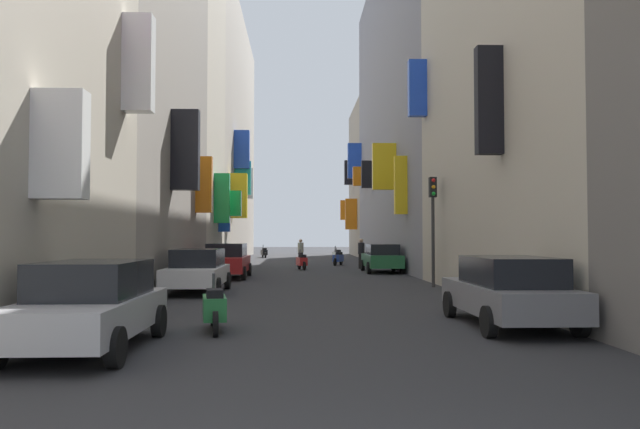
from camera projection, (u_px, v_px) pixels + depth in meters
name	position (u px, v px, depth m)	size (l,w,h in m)	color
ground_plane	(305.00, 271.00, 32.51)	(140.00, 140.00, 0.00)	#2D2D30
building_left_mid_a	(106.00, 66.00, 23.55)	(6.99, 13.07, 17.20)	gray
building_left_mid_b	(164.00, 95.00, 33.88)	(7.30, 7.52, 19.82)	#BCB29E
building_left_mid_c	(207.00, 137.00, 50.07)	(7.22, 24.92, 20.32)	#B2A899
building_right_mid_a	(564.00, 17.00, 18.92)	(6.76, 14.79, 17.68)	#BCB29E
building_right_mid_b	(425.00, 108.00, 39.44)	(7.30, 26.19, 20.72)	gray
building_right_mid_c	(385.00, 182.00, 57.71)	(7.15, 10.65, 14.29)	#9E9384
parked_car_green	(382.00, 258.00, 31.17)	(1.87, 4.27, 1.47)	#236638
parked_car_grey	(508.00, 290.00, 12.52)	(1.90, 4.33, 1.46)	slate
parked_car_red	(227.00, 260.00, 27.00)	(2.01, 4.41, 1.55)	#B21E1E
parked_car_white	(197.00, 270.00, 20.06)	(1.90, 4.18, 1.46)	white
parked_car_silver	(90.00, 304.00, 9.94)	(1.87, 4.04, 1.47)	#B7B7BC
scooter_blue	(338.00, 258.00, 38.57)	(0.79, 1.76, 1.13)	#2D4CAD
scooter_orange	(366.00, 259.00, 37.85)	(0.61, 1.76, 1.13)	orange
scooter_green	(214.00, 308.00, 11.93)	(0.63, 1.90, 1.13)	#287F3D
scooter_black	(264.00, 252.00, 52.21)	(0.68, 1.90, 1.13)	black
scooter_white	(337.00, 255.00, 45.49)	(0.69, 1.88, 1.13)	silver
scooter_red	(302.00, 261.00, 33.62)	(0.65, 1.75, 1.13)	red
pedestrian_crossing	(301.00, 252.00, 38.84)	(0.52, 0.52, 1.69)	black
pedestrian_near_left	(361.00, 254.00, 34.59)	(0.43, 0.43, 1.74)	black
traffic_light_near_corner	(433.00, 212.00, 22.27)	(0.26, 0.34, 4.09)	#2D2D2D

